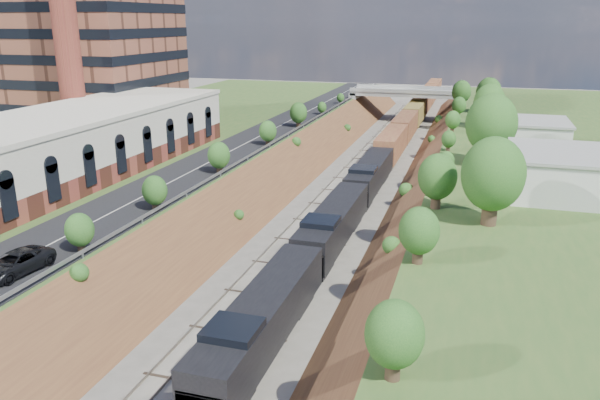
% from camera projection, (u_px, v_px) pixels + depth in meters
% --- Properties ---
extents(platform_left, '(44.00, 180.00, 5.00)m').
position_uv_depth(platform_left, '(117.00, 162.00, 82.74)').
color(platform_left, '#355A25').
rests_on(platform_left, ground).
extents(embankment_left, '(10.00, 180.00, 10.00)m').
position_uv_depth(embankment_left, '(263.00, 191.00, 77.37)').
color(embankment_left, brown).
rests_on(embankment_left, ground).
extents(embankment_right, '(10.00, 180.00, 10.00)m').
position_uv_depth(embankment_right, '(432.00, 206.00, 71.26)').
color(embankment_right, brown).
rests_on(embankment_right, ground).
extents(rail_left_track, '(1.58, 180.00, 0.18)m').
position_uv_depth(rail_left_track, '(324.00, 196.00, 75.01)').
color(rail_left_track, gray).
rests_on(rail_left_track, ground).
extents(rail_right_track, '(1.58, 180.00, 0.18)m').
position_uv_depth(rail_right_track, '(364.00, 199.00, 73.56)').
color(rail_right_track, gray).
rests_on(rail_right_track, ground).
extents(road, '(8.00, 180.00, 0.10)m').
position_uv_depth(road, '(230.00, 152.00, 77.12)').
color(road, black).
rests_on(road, platform_left).
extents(guardrail, '(0.10, 171.00, 0.70)m').
position_uv_depth(guardrail, '(259.00, 150.00, 75.66)').
color(guardrail, '#99999E').
rests_on(guardrail, platform_left).
extents(commercial_building, '(14.30, 62.30, 7.00)m').
position_uv_depth(commercial_building, '(30.00, 155.00, 59.46)').
color(commercial_building, brown).
rests_on(commercial_building, platform_left).
extents(overpass, '(24.50, 8.30, 7.40)m').
position_uv_depth(overpass, '(406.00, 99.00, 129.53)').
color(overpass, gray).
rests_on(overpass, ground).
extents(white_building_near, '(9.00, 12.00, 4.00)m').
position_uv_depth(white_building_near, '(557.00, 174.00, 58.40)').
color(white_building_near, silver).
rests_on(white_building_near, platform_right).
extents(white_building_far, '(8.00, 10.00, 3.60)m').
position_uv_depth(white_building_far, '(535.00, 135.00, 78.71)').
color(white_building_far, silver).
rests_on(white_building_far, platform_right).
extents(tree_right_large, '(5.25, 5.25, 7.61)m').
position_uv_depth(tree_right_large, '(493.00, 175.00, 48.54)').
color(tree_right_large, '#473323').
rests_on(tree_right_large, platform_right).
extents(tree_left_crest, '(2.45, 2.45, 3.55)m').
position_uv_depth(tree_left_crest, '(41.00, 250.00, 38.94)').
color(tree_left_crest, '#473323').
rests_on(tree_left_crest, platform_left).
extents(freight_train, '(3.18, 161.87, 4.72)m').
position_uv_depth(freight_train, '(404.00, 128.00, 107.18)').
color(freight_train, black).
rests_on(freight_train, ground).
extents(suv, '(3.08, 5.68, 1.51)m').
position_uv_depth(suv, '(15.00, 263.00, 39.80)').
color(suv, black).
rests_on(suv, road).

